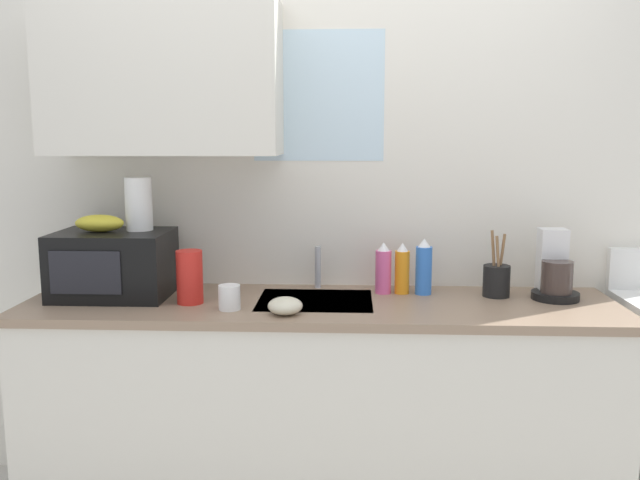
{
  "coord_description": "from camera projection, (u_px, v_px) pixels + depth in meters",
  "views": [
    {
      "loc": [
        0.12,
        -2.62,
        1.57
      ],
      "look_at": [
        0.0,
        0.0,
        1.15
      ],
      "focal_mm": 37.74,
      "sensor_mm": 36.0,
      "label": 1
    }
  ],
  "objects": [
    {
      "name": "dish_soap_bottle_blue",
      "position": [
        424.0,
        268.0,
        2.81
      ],
      "size": [
        0.07,
        0.07,
        0.24
      ],
      "color": "blue",
      "rests_on": "counter_unit"
    },
    {
      "name": "coffee_maker",
      "position": [
        554.0,
        273.0,
        2.74
      ],
      "size": [
        0.19,
        0.21,
        0.28
      ],
      "color": "black",
      "rests_on": "counter_unit"
    },
    {
      "name": "mug_white",
      "position": [
        229.0,
        297.0,
        2.57
      ],
      "size": [
        0.08,
        0.08,
        0.09
      ],
      "primitive_type": "cylinder",
      "color": "white",
      "rests_on": "counter_unit"
    },
    {
      "name": "dish_soap_bottle_orange",
      "position": [
        402.0,
        270.0,
        2.82
      ],
      "size": [
        0.06,
        0.06,
        0.22
      ],
      "color": "orange",
      "rests_on": "counter_unit"
    },
    {
      "name": "microwave",
      "position": [
        113.0,
        264.0,
        2.76
      ],
      "size": [
        0.46,
        0.35,
        0.27
      ],
      "color": "black",
      "rests_on": "counter_unit"
    },
    {
      "name": "banana_bunch",
      "position": [
        100.0,
        223.0,
        2.74
      ],
      "size": [
        0.2,
        0.11,
        0.07
      ],
      "primitive_type": "ellipsoid",
      "color": "gold",
      "rests_on": "microwave"
    },
    {
      "name": "dish_soap_bottle_pink",
      "position": [
        383.0,
        269.0,
        2.82
      ],
      "size": [
        0.07,
        0.07,
        0.22
      ],
      "color": "#E55999",
      "rests_on": "counter_unit"
    },
    {
      "name": "counter_unit",
      "position": [
        320.0,
        406.0,
        2.77
      ],
      "size": [
        2.38,
        0.63,
        0.9
      ],
      "color": "silver",
      "rests_on": "ground"
    },
    {
      "name": "cereal_canister",
      "position": [
        190.0,
        277.0,
        2.66
      ],
      "size": [
        0.1,
        0.1,
        0.21
      ],
      "primitive_type": "cylinder",
      "color": "red",
      "rests_on": "counter_unit"
    },
    {
      "name": "paper_towel_roll",
      "position": [
        139.0,
        204.0,
        2.77
      ],
      "size": [
        0.11,
        0.11,
        0.22
      ],
      "primitive_type": "cylinder",
      "color": "white",
      "rests_on": "microwave"
    },
    {
      "name": "small_bowl",
      "position": [
        285.0,
        306.0,
        2.5
      ],
      "size": [
        0.13,
        0.13,
        0.06
      ],
      "primitive_type": "ellipsoid",
      "color": "beige",
      "rests_on": "counter_unit"
    },
    {
      "name": "kitchen_wall_assembly",
      "position": [
        295.0,
        182.0,
        2.94
      ],
      "size": [
        3.15,
        0.42,
        2.5
      ],
      "color": "silver",
      "rests_on": "ground"
    },
    {
      "name": "sink_faucet",
      "position": [
        318.0,
        267.0,
        2.92
      ],
      "size": [
        0.03,
        0.03,
        0.18
      ],
      "primitive_type": "cylinder",
      "color": "#B2B5BA",
      "rests_on": "counter_unit"
    },
    {
      "name": "utensil_crock",
      "position": [
        496.0,
        280.0,
        2.77
      ],
      "size": [
        0.11,
        0.11,
        0.28
      ],
      "color": "black",
      "rests_on": "counter_unit"
    }
  ]
}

